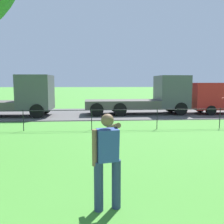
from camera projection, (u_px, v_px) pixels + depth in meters
name	position (u px, v px, depth m)	size (l,w,h in m)	color
street_strip	(113.00, 113.00, 17.98)	(80.00, 7.24, 0.01)	#565454
park_fence	(125.00, 116.00, 11.64)	(28.41, 0.04, 1.00)	black
person_thrower	(107.00, 158.00, 4.21)	(0.51, 0.82, 1.69)	navy
flatbed_truck_far_right	(13.00, 98.00, 16.30)	(7.36, 2.59, 2.75)	#4C4C51
flatbed_truck_left	(152.00, 97.00, 17.60)	(7.34, 2.54, 2.75)	#4C4C51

